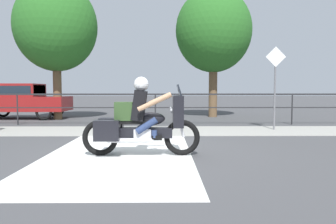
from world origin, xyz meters
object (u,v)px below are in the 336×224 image
(motorcycle, at_px, (140,121))
(parked_car, at_px, (20,99))
(tree_behind_car, at_px, (56,27))
(tree_behind_sign, at_px, (214,31))
(street_sign, at_px, (275,79))

(motorcycle, xyz_separation_m, parked_car, (-6.04, 8.32, 0.22))
(parked_car, height_order, tree_behind_car, tree_behind_car)
(motorcycle, relative_size, tree_behind_sign, 0.39)
(street_sign, height_order, tree_behind_car, tree_behind_car)
(tree_behind_sign, relative_size, tree_behind_car, 1.02)
(parked_car, relative_size, tree_behind_sign, 0.68)
(tree_behind_sign, xyz_separation_m, tree_behind_car, (-6.98, -1.31, -0.05))
(parked_car, xyz_separation_m, tree_behind_car, (1.84, -0.45, 3.11))
(street_sign, xyz_separation_m, tree_behind_car, (-8.23, 3.78, 2.36))
(motorcycle, bearing_deg, tree_behind_sign, 72.67)
(parked_car, height_order, tree_behind_sign, tree_behind_sign)
(street_sign, bearing_deg, tree_behind_car, 155.34)
(parked_car, relative_size, street_sign, 1.53)
(street_sign, relative_size, tree_behind_sign, 0.44)
(motorcycle, xyz_separation_m, tree_behind_car, (-4.19, 7.87, 3.33))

